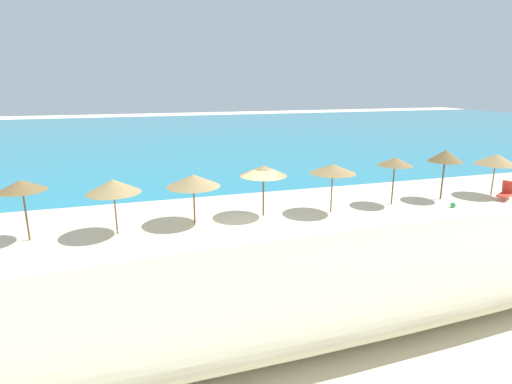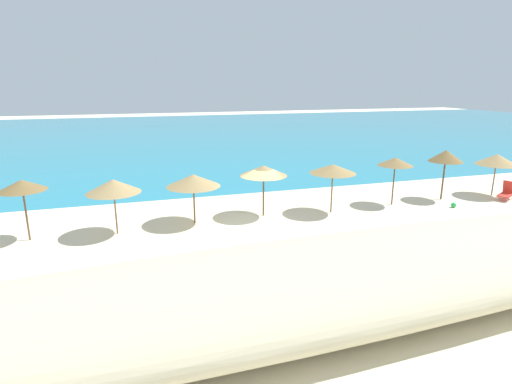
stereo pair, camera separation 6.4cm
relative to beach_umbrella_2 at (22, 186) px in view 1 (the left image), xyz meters
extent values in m
plane|color=beige|center=(10.53, -0.80, -2.53)|extent=(160.00, 160.00, 0.00)
cube|color=teal|center=(10.53, 37.54, -2.52)|extent=(160.00, 65.32, 0.01)
ellipsoid|color=beige|center=(9.99, -9.37, -1.49)|extent=(41.48, 6.94, 2.08)
cylinder|color=brown|center=(0.00, 0.00, -1.30)|extent=(0.08, 0.08, 2.45)
cone|color=olive|center=(0.00, 0.00, 0.01)|extent=(2.02, 2.02, 0.48)
cylinder|color=brown|center=(3.75, -0.30, -1.46)|extent=(0.07, 0.07, 2.14)
cone|color=tan|center=(3.75, -0.30, -0.23)|extent=(2.46, 2.46, 0.63)
cylinder|color=brown|center=(7.46, 0.20, -1.51)|extent=(0.08, 0.08, 2.04)
cone|color=tan|center=(7.46, 0.20, -0.33)|extent=(2.65, 2.65, 0.60)
cylinder|color=brown|center=(11.13, 0.31, -1.37)|extent=(0.08, 0.08, 2.32)
cone|color=tan|center=(11.13, 0.31, -0.09)|extent=(2.47, 2.47, 0.54)
cylinder|color=brown|center=(14.82, -0.22, -1.36)|extent=(0.08, 0.08, 2.33)
cone|color=#9E7F4C|center=(14.82, -0.22, -0.11)|extent=(2.47, 2.47, 0.48)
cylinder|color=brown|center=(18.89, 0.11, -1.30)|extent=(0.08, 0.08, 2.44)
cone|color=olive|center=(18.89, 0.11, 0.00)|extent=(1.98, 1.98, 0.46)
cylinder|color=brown|center=(22.38, 0.17, -1.29)|extent=(0.10, 0.10, 2.47)
cone|color=olive|center=(22.38, 0.17, 0.14)|extent=(1.98, 1.98, 0.68)
cylinder|color=brown|center=(26.07, 0.01, -1.47)|extent=(0.07, 0.07, 2.10)
cone|color=tan|center=(26.07, 0.01, -0.24)|extent=(2.47, 2.47, 0.66)
cube|color=red|center=(25.96, -1.06, -2.23)|extent=(1.37, 1.14, 0.07)
cube|color=red|center=(26.46, -0.79, -1.82)|extent=(0.56, 0.70, 0.79)
cylinder|color=silver|center=(25.38, -1.08, -2.39)|extent=(0.04, 0.04, 0.26)
cylinder|color=silver|center=(25.63, -1.55, -2.39)|extent=(0.04, 0.04, 0.26)
cylinder|color=silver|center=(26.28, -0.58, -2.39)|extent=(0.04, 0.04, 0.26)
cylinder|color=silver|center=(26.54, -1.05, -2.39)|extent=(0.04, 0.04, 0.26)
sphere|color=green|center=(21.87, -1.44, -2.38)|extent=(0.29, 0.29, 0.29)
camera|label=1|loc=(4.65, -19.49, 4.32)|focal=28.88mm
camera|label=2|loc=(4.71, -19.51, 4.32)|focal=28.88mm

